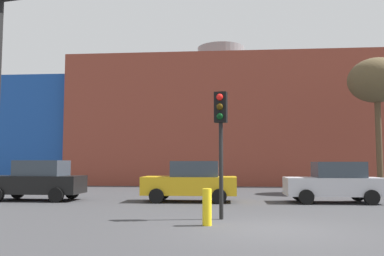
{
  "coord_description": "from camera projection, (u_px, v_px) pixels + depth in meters",
  "views": [
    {
      "loc": [
        -1.04,
        -10.28,
        1.61
      ],
      "look_at": [
        -2.71,
        9.65,
        3.3
      ],
      "focal_mm": 38.4,
      "sensor_mm": 36.0,
      "label": 1
    }
  ],
  "objects": [
    {
      "name": "bollard_yellow_0",
      "position": [
        207.0,
        207.0,
        10.56
      ],
      "size": [
        0.24,
        0.24,
        0.94
      ],
      "primitive_type": "cylinder",
      "color": "yellow",
      "rests_on": "ground_plane"
    },
    {
      "name": "parked_car_2",
      "position": [
        334.0,
        182.0,
        16.55
      ],
      "size": [
        3.79,
        1.86,
        1.64
      ],
      "rotation": [
        0.0,
        0.0,
        3.14
      ],
      "color": "silver",
      "rests_on": "ground_plane"
    },
    {
      "name": "bare_tree_0",
      "position": [
        377.0,
        82.0,
        21.82
      ],
      "size": [
        2.98,
        2.98,
        7.18
      ],
      "color": "brown",
      "rests_on": "ground_plane"
    },
    {
      "name": "parked_car_0",
      "position": [
        38.0,
        180.0,
        17.58
      ],
      "size": [
        3.93,
        1.93,
        1.71
      ],
      "rotation": [
        0.0,
        0.0,
        3.14
      ],
      "color": "black",
      "rests_on": "ground_plane"
    },
    {
      "name": "ground_plane",
      "position": [
        270.0,
        229.0,
        9.98
      ],
      "size": [
        200.0,
        200.0,
        0.0
      ],
      "primitive_type": "plane",
      "color": "#38383A"
    },
    {
      "name": "traffic_light_island",
      "position": [
        221.0,
        125.0,
        11.9
      ],
      "size": [
        0.4,
        0.39,
        3.67
      ],
      "rotation": [
        0.0,
        0.0,
        -1.76
      ],
      "color": "black",
      "rests_on": "ground_plane"
    },
    {
      "name": "building_backdrop",
      "position": [
        221.0,
        128.0,
        34.56
      ],
      "size": [
        37.71,
        12.88,
        11.39
      ],
      "color": "brown",
      "rests_on": "ground_plane"
    },
    {
      "name": "parked_car_1",
      "position": [
        191.0,
        181.0,
        17.03
      ],
      "size": [
        3.86,
        1.9,
        1.67
      ],
      "rotation": [
        0.0,
        0.0,
        3.14
      ],
      "color": "gold",
      "rests_on": "ground_plane"
    }
  ]
}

